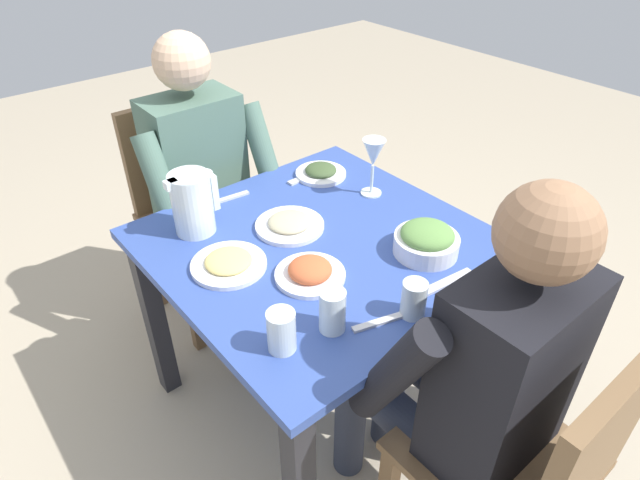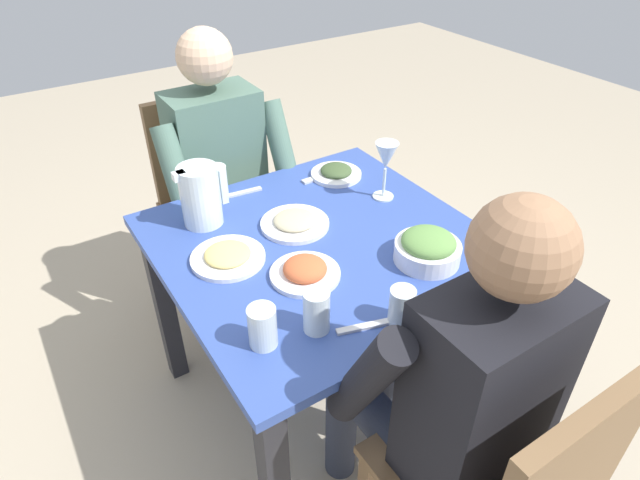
{
  "view_description": "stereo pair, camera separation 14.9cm",
  "coord_description": "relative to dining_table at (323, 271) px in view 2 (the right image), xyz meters",
  "views": [
    {
      "loc": [
        -0.82,
        -0.99,
        1.63
      ],
      "look_at": [
        -0.03,
        -0.04,
        0.74
      ],
      "focal_mm": 30.24,
      "sensor_mm": 36.0,
      "label": 1
    },
    {
      "loc": [
        -0.7,
        -1.08,
        1.63
      ],
      "look_at": [
        -0.03,
        -0.04,
        0.74
      ],
      "focal_mm": 30.24,
      "sensor_mm": 36.0,
      "label": 2
    }
  ],
  "objects": [
    {
      "name": "ground_plane",
      "position": [
        0.0,
        0.0,
        -0.59
      ],
      "size": [
        8.0,
        8.0,
        0.0
      ],
      "primitive_type": "plane",
      "color": "tan"
    },
    {
      "name": "dining_table",
      "position": [
        0.0,
        0.0,
        0.0
      ],
      "size": [
        0.91,
        0.91,
        0.7
      ],
      "color": "#334C99",
      "rests_on": "ground_plane"
    },
    {
      "name": "chair_far",
      "position": [
        -0.05,
        0.76,
        -0.09
      ],
      "size": [
        0.4,
        0.4,
        0.89
      ],
      "color": "brown",
      "rests_on": "ground_plane"
    },
    {
      "name": "diner_near",
      "position": [
        -0.02,
        -0.55,
        0.06
      ],
      "size": [
        0.48,
        0.53,
        1.18
      ],
      "color": "black",
      "rests_on": "ground_plane"
    },
    {
      "name": "diner_far",
      "position": [
        -0.05,
        0.55,
        0.06
      ],
      "size": [
        0.48,
        0.53,
        1.18
      ],
      "color": "#4C6B5B",
      "rests_on": "ground_plane"
    },
    {
      "name": "water_pitcher",
      "position": [
        -0.25,
        0.28,
        0.21
      ],
      "size": [
        0.16,
        0.12,
        0.19
      ],
      "color": "silver",
      "rests_on": "dining_table"
    },
    {
      "name": "salad_bowl",
      "position": [
        0.2,
        -0.23,
        0.16
      ],
      "size": [
        0.18,
        0.18,
        0.09
      ],
      "color": "white",
      "rests_on": "dining_table"
    },
    {
      "name": "plate_beans",
      "position": [
        -0.03,
        0.12,
        0.13
      ],
      "size": [
        0.21,
        0.21,
        0.04
      ],
      "color": "white",
      "rests_on": "dining_table"
    },
    {
      "name": "plate_rice_curry",
      "position": [
        -0.13,
        -0.11,
        0.13
      ],
      "size": [
        0.19,
        0.19,
        0.05
      ],
      "color": "white",
      "rests_on": "dining_table"
    },
    {
      "name": "plate_dolmas",
      "position": [
        0.26,
        0.31,
        0.13
      ],
      "size": [
        0.18,
        0.18,
        0.04
      ],
      "color": "white",
      "rests_on": "dining_table"
    },
    {
      "name": "plate_fries",
      "position": [
        -0.27,
        0.07,
        0.13
      ],
      "size": [
        0.21,
        0.21,
        0.04
      ],
      "color": "white",
      "rests_on": "dining_table"
    },
    {
      "name": "water_glass_far_left",
      "position": [
        -0.02,
        -0.38,
        0.16
      ],
      "size": [
        0.06,
        0.06,
        0.1
      ],
      "primitive_type": "cylinder",
      "color": "silver",
      "rests_on": "dining_table"
    },
    {
      "name": "water_glass_near_left",
      "position": [
        -0.34,
        -0.27,
        0.17
      ],
      "size": [
        0.07,
        0.07,
        0.11
      ],
      "primitive_type": "cylinder",
      "color": "silver",
      "rests_on": "dining_table"
    },
    {
      "name": "water_glass_near_right",
      "position": [
        -0.21,
        -0.29,
        0.17
      ],
      "size": [
        0.06,
        0.06,
        0.11
      ],
      "primitive_type": "cylinder",
      "color": "silver",
      "rests_on": "dining_table"
    },
    {
      "name": "water_glass_center",
      "position": [
        -0.15,
        0.4,
        0.17
      ],
      "size": [
        0.07,
        0.07,
        0.11
      ],
      "primitive_type": "cylinder",
      "color": "silver",
      "rests_on": "dining_table"
    },
    {
      "name": "wine_glass",
      "position": [
        0.31,
        0.1,
        0.26
      ],
      "size": [
        0.08,
        0.08,
        0.2
      ],
      "color": "silver",
      "rests_on": "dining_table"
    },
    {
      "name": "fork_near",
      "position": [
        0.14,
        -0.36,
        0.12
      ],
      "size": [
        0.17,
        0.05,
        0.01
      ],
      "primitive_type": "cube",
      "rotation": [
        0.0,
        0.0,
        -0.12
      ],
      "color": "silver",
      "rests_on": "dining_table"
    },
    {
      "name": "knife_near",
      "position": [
        -0.09,
        -0.36,
        0.12
      ],
      "size": [
        0.18,
        0.07,
        0.01
      ],
      "primitive_type": "cube",
      "rotation": [
        0.0,
        0.0,
        -0.29
      ],
      "color": "silver",
      "rests_on": "dining_table"
    },
    {
      "name": "fork_far",
      "position": [
        0.22,
        0.33,
        0.12
      ],
      "size": [
        0.17,
        0.03,
        0.01
      ],
      "primitive_type": "cube",
      "rotation": [
        0.0,
        0.0,
        0.02
      ],
      "color": "silver",
      "rests_on": "dining_table"
    },
    {
      "name": "knife_far",
      "position": [
        -0.1,
        0.38,
        0.12
      ],
      "size": [
        0.19,
        0.04,
        0.01
      ],
      "primitive_type": "cube",
      "rotation": [
        0.0,
        0.0,
        -0.1
      ],
      "color": "silver",
      "rests_on": "dining_table"
    }
  ]
}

